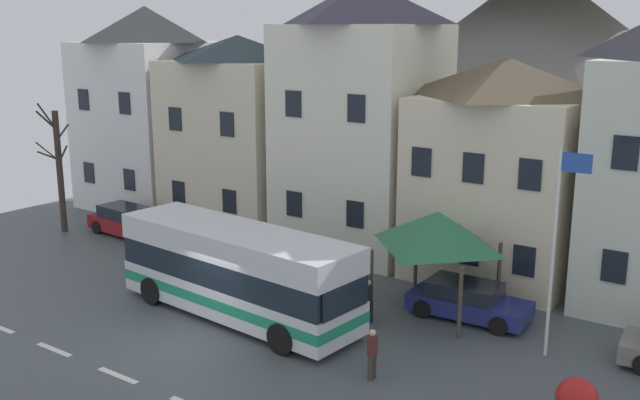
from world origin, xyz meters
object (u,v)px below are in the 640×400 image
Objects in this scene: townhouse_00 at (150,108)px; flagpole at (557,239)px; townhouse_03 at (501,170)px; transit_bus at (237,273)px; parked_car_01 at (129,221)px; townhouse_02 at (362,118)px; pedestrian_00 at (368,300)px; townhouse_01 at (240,132)px; bare_tree_00 at (59,169)px; bus_shelter at (438,230)px; public_bench at (466,280)px; parked_car_00 at (467,300)px; pedestrian_01 at (372,353)px; hilltop_castle at (535,67)px.

townhouse_00 is 1.70× the size of flagpole.
townhouse_03 is 11.20m from transit_bus.
townhouse_00 is at bearing 130.15° from parked_car_01.
townhouse_02 is 2.54× the size of parked_car_01.
townhouse_01 is at bearing 149.02° from pedestrian_00.
townhouse_00 is at bearing 94.86° from bare_tree_00.
bare_tree_00 is at bearing -176.68° from bus_shelter.
townhouse_01 is at bearing 44.00° from bare_tree_00.
townhouse_03 is at bearing 87.09° from public_bench.
flagpole is (4.17, -6.20, -0.60)m from townhouse_03.
parked_car_00 is (14.40, -4.81, -4.08)m from townhouse_01.
parked_car_00 is (6.58, 4.41, -0.95)m from transit_bus.
bus_shelter is 0.57× the size of flagpole.
townhouse_00 is 6.86m from townhouse_01.
townhouse_01 is at bearing -178.26° from townhouse_02.
townhouse_01 is at bearing 160.75° from flagpole.
townhouse_00 is 1.16× the size of townhouse_01.
townhouse_00 is 17.90m from transit_bus.
parked_car_01 is 18.14m from pedestrian_01.
hilltop_castle is (15.33, 17.54, 1.93)m from townhouse_00.
townhouse_01 reaches higher than pedestrian_00.
bus_shelter is at bearing 3.32° from bare_tree_00.
flagpole is (4.43, -1.25, 0.74)m from bus_shelter.
parked_car_01 is 16.64m from public_bench.
pedestrian_01 is at bearing -27.57° from townhouse_00.
townhouse_03 reaches higher than parked_car_00.
public_bench is (20.17, -2.89, -4.96)m from townhouse_00.
townhouse_03 is 18.78m from hilltop_castle.
transit_bus is at bearing -12.68° from bare_tree_00.
townhouse_00 is at bearing -131.15° from hilltop_castle.
townhouse_02 is 1.84× the size of flagpole.
townhouse_00 reaches higher than pedestrian_01.
parked_car_01 is at bearing 179.02° from bus_shelter.
pedestrian_00 is at bearing -21.75° from townhouse_00.
hilltop_castle is 22.10m from public_bench.
bus_shelter is (-0.26, -4.95, -1.34)m from townhouse_03.
hilltop_castle reaches higher than parked_car_01.
townhouse_00 is at bearing 179.12° from townhouse_03.
flagpole reaches higher than parked_car_00.
bare_tree_00 reaches higher than bus_shelter.
townhouse_01 is 14.23m from bus_shelter.
parked_car_00 is at bearing 157.36° from flagpole.
townhouse_00 is 2.63× the size of parked_car_00.
townhouse_01 reaches higher than townhouse_03.
bus_shelter is 2.44× the size of pedestrian_00.
townhouse_01 is at bearing 159.41° from parked_car_00.
parked_car_00 is 2.77× the size of pedestrian_00.
parked_car_00 is at bearing -18.46° from townhouse_01.
pedestrian_01 reaches higher than pedestrian_00.
hilltop_castle is 7.88× the size of parked_car_01.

